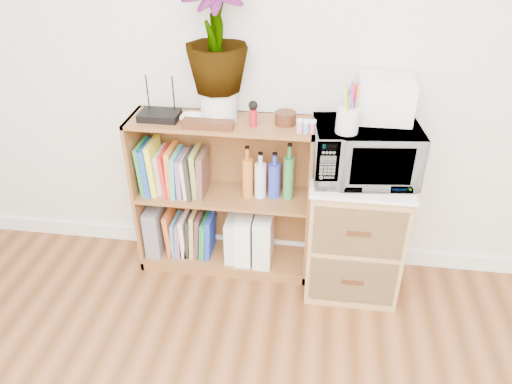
# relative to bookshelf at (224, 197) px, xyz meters

# --- Properties ---
(skirting_board) EXTENTS (4.00, 0.02, 0.10)m
(skirting_board) POSITION_rel_bookshelf_xyz_m (0.35, 0.14, -0.42)
(skirting_board) COLOR white
(skirting_board) RESTS_ON ground
(bookshelf) EXTENTS (1.00, 0.30, 0.95)m
(bookshelf) POSITION_rel_bookshelf_xyz_m (0.00, 0.00, 0.00)
(bookshelf) COLOR brown
(bookshelf) RESTS_ON ground
(wicker_unit) EXTENTS (0.50, 0.45, 0.70)m
(wicker_unit) POSITION_rel_bookshelf_xyz_m (0.75, -0.08, -0.12)
(wicker_unit) COLOR #9E7542
(wicker_unit) RESTS_ON ground
(microwave) EXTENTS (0.55, 0.41, 0.28)m
(microwave) POSITION_rel_bookshelf_xyz_m (0.75, -0.08, 0.39)
(microwave) COLOR white
(microwave) RESTS_ON wicker_unit
(pen_cup) EXTENTS (0.11, 0.11, 0.12)m
(pen_cup) POSITION_rel_bookshelf_xyz_m (0.64, -0.17, 0.59)
(pen_cup) COLOR silver
(pen_cup) RESTS_ON microwave
(small_appliance) EXTENTS (0.27, 0.22, 0.21)m
(small_appliance) POSITION_rel_bookshelf_xyz_m (0.83, 0.01, 0.64)
(small_appliance) COLOR white
(small_appliance) RESTS_ON microwave
(router) EXTENTS (0.21, 0.14, 0.04)m
(router) POSITION_rel_bookshelf_xyz_m (-0.32, -0.02, 0.49)
(router) COLOR black
(router) RESTS_ON bookshelf
(white_bowl) EXTENTS (0.13, 0.13, 0.03)m
(white_bowl) POSITION_rel_bookshelf_xyz_m (-0.14, -0.03, 0.49)
(white_bowl) COLOR white
(white_bowl) RESTS_ON bookshelf
(plant_pot) EXTENTS (0.19, 0.19, 0.16)m
(plant_pot) POSITION_rel_bookshelf_xyz_m (-0.01, 0.02, 0.55)
(plant_pot) COLOR silver
(plant_pot) RESTS_ON bookshelf
(potted_plant) EXTENTS (0.32, 0.32, 0.57)m
(potted_plant) POSITION_rel_bookshelf_xyz_m (-0.01, 0.02, 0.92)
(potted_plant) COLOR #296528
(potted_plant) RESTS_ON plant_pot
(trinket_box) EXTENTS (0.26, 0.07, 0.04)m
(trinket_box) POSITION_rel_bookshelf_xyz_m (-0.04, -0.10, 0.50)
(trinket_box) COLOR #3B2310
(trinket_box) RESTS_ON bookshelf
(kokeshi_doll) EXTENTS (0.04, 0.04, 0.09)m
(kokeshi_doll) POSITION_rel_bookshelf_xyz_m (0.18, -0.04, 0.52)
(kokeshi_doll) COLOR #A2141B
(kokeshi_doll) RESTS_ON bookshelf
(wooden_bowl) EXTENTS (0.11, 0.11, 0.06)m
(wooden_bowl) POSITION_rel_bookshelf_xyz_m (0.34, 0.01, 0.51)
(wooden_bowl) COLOR #3C2110
(wooden_bowl) RESTS_ON bookshelf
(paint_jars) EXTENTS (0.12, 0.04, 0.06)m
(paint_jars) POSITION_rel_bookshelf_xyz_m (0.45, -0.09, 0.51)
(paint_jars) COLOR pink
(paint_jars) RESTS_ON bookshelf
(file_box) EXTENTS (0.09, 0.24, 0.30)m
(file_box) POSITION_rel_bookshelf_xyz_m (-0.43, 0.00, -0.25)
(file_box) COLOR slate
(file_box) RESTS_ON bookshelf
(magazine_holder_left) EXTENTS (0.09, 0.22, 0.27)m
(magazine_holder_left) POSITION_rel_bookshelf_xyz_m (0.06, -0.01, -0.27)
(magazine_holder_left) COLOR silver
(magazine_holder_left) RESTS_ON bookshelf
(magazine_holder_mid) EXTENTS (0.09, 0.24, 0.30)m
(magazine_holder_mid) POSITION_rel_bookshelf_xyz_m (0.12, -0.01, -0.26)
(magazine_holder_mid) COLOR white
(magazine_holder_mid) RESTS_ON bookshelf
(magazine_holder_right) EXTENTS (0.10, 0.26, 0.32)m
(magazine_holder_right) POSITION_rel_bookshelf_xyz_m (0.24, -0.01, -0.24)
(magazine_holder_right) COLOR white
(magazine_holder_right) RESTS_ON bookshelf
(cookbooks) EXTENTS (0.38, 0.20, 0.30)m
(cookbooks) POSITION_rel_bookshelf_xyz_m (-0.28, -0.00, 0.16)
(cookbooks) COLOR #217E43
(cookbooks) RESTS_ON bookshelf
(liquor_bottles) EXTENTS (0.29, 0.07, 0.32)m
(liquor_bottles) POSITION_rel_bookshelf_xyz_m (0.25, 0.00, 0.17)
(liquor_bottles) COLOR #C16D24
(liquor_bottles) RESTS_ON bookshelf
(lower_books) EXTENTS (0.29, 0.19, 0.30)m
(lower_books) POSITION_rel_bookshelf_xyz_m (-0.21, 0.00, -0.28)
(lower_books) COLOR #CD5A24
(lower_books) RESTS_ON bookshelf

